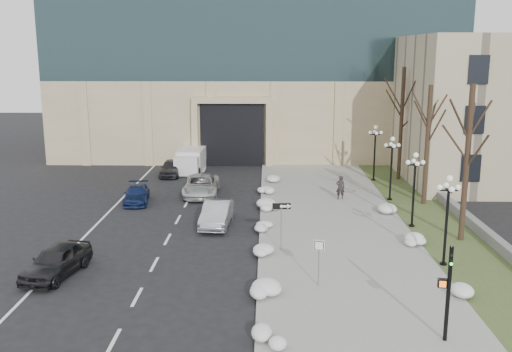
{
  "coord_description": "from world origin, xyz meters",
  "views": [
    {
      "loc": [
        -0.74,
        -21.57,
        10.72
      ],
      "look_at": [
        -1.36,
        11.42,
        3.5
      ],
      "focal_mm": 40.0,
      "sensor_mm": 36.0,
      "label": 1
    }
  ],
  "objects_px": {
    "lamppost_a": "(447,208)",
    "car_d": "(201,185)",
    "car_b": "(217,214)",
    "box_truck": "(191,160)",
    "lamppost_d": "(375,145)",
    "pedestrian": "(340,188)",
    "keep_sign": "(319,253)",
    "traffic_signal": "(447,296)",
    "lamppost_b": "(414,180)",
    "car_e": "(171,168)",
    "lamppost_c": "(392,160)",
    "car_c": "(137,194)",
    "car_a": "(56,261)",
    "one_way_sign": "(285,212)"
  },
  "relations": [
    {
      "from": "pedestrian",
      "to": "lamppost_a",
      "type": "bearing_deg",
      "value": 105.75
    },
    {
      "from": "box_truck",
      "to": "lamppost_d",
      "type": "relative_size",
      "value": 1.33
    },
    {
      "from": "lamppost_a",
      "to": "pedestrian",
      "type": "bearing_deg",
      "value": 105.5
    },
    {
      "from": "car_c",
      "to": "keep_sign",
      "type": "distance_m",
      "value": 19.22
    },
    {
      "from": "keep_sign",
      "to": "traffic_signal",
      "type": "xyz_separation_m",
      "value": [
        4.27,
        -5.01,
        0.19
      ]
    },
    {
      "from": "car_c",
      "to": "car_e",
      "type": "xyz_separation_m",
      "value": [
        1.0,
        9.17,
        0.1
      ]
    },
    {
      "from": "pedestrian",
      "to": "lamppost_d",
      "type": "height_order",
      "value": "lamppost_d"
    },
    {
      "from": "traffic_signal",
      "to": "lamppost_d",
      "type": "relative_size",
      "value": 0.8
    },
    {
      "from": "car_b",
      "to": "lamppost_d",
      "type": "bearing_deg",
      "value": 50.13
    },
    {
      "from": "car_a",
      "to": "one_way_sign",
      "type": "relative_size",
      "value": 1.63
    },
    {
      "from": "car_e",
      "to": "pedestrian",
      "type": "bearing_deg",
      "value": -31.38
    },
    {
      "from": "traffic_signal",
      "to": "car_b",
      "type": "bearing_deg",
      "value": 131.6
    },
    {
      "from": "lamppost_b",
      "to": "pedestrian",
      "type": "bearing_deg",
      "value": 118.91
    },
    {
      "from": "car_a",
      "to": "lamppost_b",
      "type": "height_order",
      "value": "lamppost_b"
    },
    {
      "from": "car_e",
      "to": "lamppost_a",
      "type": "distance_m",
      "value": 27.73
    },
    {
      "from": "car_b",
      "to": "box_truck",
      "type": "distance_m",
      "value": 17.51
    },
    {
      "from": "pedestrian",
      "to": "lamppost_c",
      "type": "relative_size",
      "value": 0.37
    },
    {
      "from": "car_e",
      "to": "lamppost_d",
      "type": "distance_m",
      "value": 17.71
    },
    {
      "from": "pedestrian",
      "to": "lamppost_b",
      "type": "height_order",
      "value": "lamppost_b"
    },
    {
      "from": "car_a",
      "to": "car_b",
      "type": "relative_size",
      "value": 0.97
    },
    {
      "from": "car_c",
      "to": "lamppost_c",
      "type": "distance_m",
      "value": 18.62
    },
    {
      "from": "pedestrian",
      "to": "traffic_signal",
      "type": "bearing_deg",
      "value": 93.73
    },
    {
      "from": "car_d",
      "to": "lamppost_d",
      "type": "distance_m",
      "value": 15.05
    },
    {
      "from": "traffic_signal",
      "to": "lamppost_b",
      "type": "xyz_separation_m",
      "value": [
        2.35,
        14.35,
        1.17
      ]
    },
    {
      "from": "lamppost_b",
      "to": "lamppost_c",
      "type": "relative_size",
      "value": 1.0
    },
    {
      "from": "traffic_signal",
      "to": "lamppost_a",
      "type": "xyz_separation_m",
      "value": [
        2.35,
        7.85,
        1.17
      ]
    },
    {
      "from": "car_e",
      "to": "lamppost_a",
      "type": "xyz_separation_m",
      "value": [
        17.44,
        -21.43,
        2.36
      ]
    },
    {
      "from": "car_c",
      "to": "traffic_signal",
      "type": "relative_size",
      "value": 1.1
    },
    {
      "from": "car_e",
      "to": "pedestrian",
      "type": "relative_size",
      "value": 2.39
    },
    {
      "from": "pedestrian",
      "to": "keep_sign",
      "type": "distance_m",
      "value": 16.2
    },
    {
      "from": "box_truck",
      "to": "lamppost_a",
      "type": "xyz_separation_m",
      "value": [
        15.95,
        -23.86,
        2.11
      ]
    },
    {
      "from": "box_truck",
      "to": "lamppost_b",
      "type": "distance_m",
      "value": 23.67
    },
    {
      "from": "car_a",
      "to": "box_truck",
      "type": "bearing_deg",
      "value": 94.04
    },
    {
      "from": "car_b",
      "to": "traffic_signal",
      "type": "height_order",
      "value": "traffic_signal"
    },
    {
      "from": "pedestrian",
      "to": "lamppost_d",
      "type": "relative_size",
      "value": 0.37
    },
    {
      "from": "car_b",
      "to": "car_d",
      "type": "xyz_separation_m",
      "value": [
        -1.85,
        7.71,
        -0.0
      ]
    },
    {
      "from": "car_a",
      "to": "pedestrian",
      "type": "height_order",
      "value": "pedestrian"
    },
    {
      "from": "car_d",
      "to": "lamppost_c",
      "type": "bearing_deg",
      "value": -8.0
    },
    {
      "from": "car_d",
      "to": "lamppost_b",
      "type": "relative_size",
      "value": 1.16
    },
    {
      "from": "box_truck",
      "to": "lamppost_d",
      "type": "xyz_separation_m",
      "value": [
        15.95,
        -4.36,
        2.11
      ]
    },
    {
      "from": "keep_sign",
      "to": "lamppost_c",
      "type": "xyz_separation_m",
      "value": [
        6.62,
        15.84,
        1.37
      ]
    },
    {
      "from": "lamppost_a",
      "to": "car_a",
      "type": "bearing_deg",
      "value": -175.29
    },
    {
      "from": "lamppost_a",
      "to": "car_d",
      "type": "bearing_deg",
      "value": 134.06
    },
    {
      "from": "car_b",
      "to": "box_truck",
      "type": "xyz_separation_m",
      "value": [
        -3.81,
        17.09,
        0.2
      ]
    },
    {
      "from": "car_a",
      "to": "lamppost_c",
      "type": "height_order",
      "value": "lamppost_c"
    },
    {
      "from": "car_a",
      "to": "lamppost_a",
      "type": "xyz_separation_m",
      "value": [
        19.24,
        1.58,
        2.3
      ]
    },
    {
      "from": "car_b",
      "to": "keep_sign",
      "type": "bearing_deg",
      "value": -56.33
    },
    {
      "from": "one_way_sign",
      "to": "car_a",
      "type": "bearing_deg",
      "value": -165.33
    },
    {
      "from": "box_truck",
      "to": "traffic_signal",
      "type": "xyz_separation_m",
      "value": [
        13.6,
        -31.71,
        0.94
      ]
    },
    {
      "from": "lamppost_c",
      "to": "car_e",
      "type": "bearing_deg",
      "value": 154.19
    }
  ]
}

